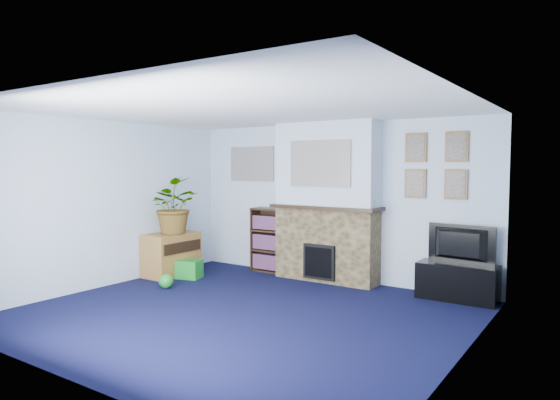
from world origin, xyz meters
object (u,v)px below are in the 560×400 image
Objects in this scene: bookshelf at (269,241)px; television at (459,245)px; sideboard at (171,253)px; tv_stand at (457,283)px.

television is at bearing -1.06° from bookshelf.
television is at bearing 14.03° from sideboard.
television is 0.83× the size of bookshelf.
bookshelf is (-3.05, 0.06, -0.22)m from television.
television reaches higher than sideboard.
sideboard is at bearing -166.23° from tv_stand.
bookshelf reaches higher than tv_stand.
sideboard is at bearing 20.14° from television.
bookshelf is 1.59m from sideboard.
tv_stand is at bearing 13.77° from sideboard.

